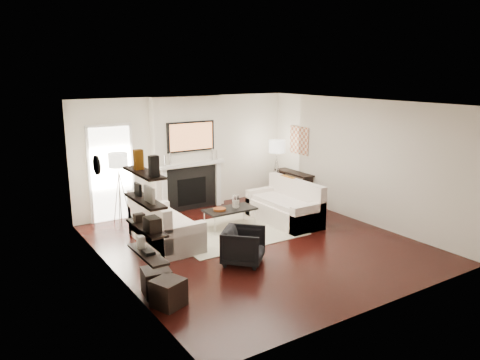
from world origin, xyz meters
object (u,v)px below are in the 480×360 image
armchair (244,244)px  ottoman_near (156,282)px  coffee_table (230,210)px  lamp_left_shade (118,160)px  loveseat_left_base (166,233)px  loveseat_right_base (284,213)px  lamp_right_shade (277,146)px

armchair → ottoman_near: bearing=144.3°
coffee_table → lamp_left_shade: lamp_left_shade is taller
coffee_table → armchair: bearing=-114.5°
loveseat_left_base → ottoman_near: size_ratio=4.50×
loveseat_left_base → ottoman_near: bearing=-117.7°
lamp_left_shade → ottoman_near: size_ratio=1.00×
loveseat_right_base → coffee_table: bearing=164.7°
loveseat_left_base → loveseat_right_base: same height
coffee_table → ottoman_near: (-2.53, -2.01, -0.20)m
loveseat_right_base → coffee_table: 1.26m
ottoman_near → lamp_left_shade: bearing=79.6°
loveseat_left_base → lamp_right_shade: 3.90m
lamp_right_shade → loveseat_right_base: bearing=-120.8°
armchair → lamp_right_shade: (2.78, 2.73, 1.11)m
loveseat_right_base → ottoman_near: loveseat_right_base is taller
lamp_left_shade → lamp_right_shade: same height
ottoman_near → loveseat_right_base: bearing=24.3°
loveseat_left_base → armchair: size_ratio=2.61×
coffee_table → ottoman_near: bearing=-141.5°
armchair → loveseat_left_base: bearing=69.9°
lamp_left_shade → lamp_right_shade: 3.92m
lamp_left_shade → armchair: bearing=-70.2°
loveseat_left_base → armchair: 1.79m
lamp_right_shade → ottoman_near: 5.57m
coffee_table → lamp_right_shade: (1.99, 0.99, 1.05)m
lamp_left_shade → loveseat_right_base: bearing=-28.5°
loveseat_right_base → ottoman_near: (-3.73, -1.69, -0.01)m
loveseat_left_base → lamp_left_shade: size_ratio=4.50×
lamp_left_shade → ottoman_near: 3.65m
armchair → loveseat_right_base: bearing=-9.3°
lamp_right_shade → armchair: bearing=-135.5°
loveseat_left_base → ottoman_near: 2.14m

